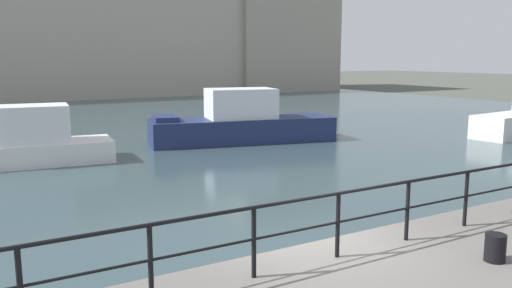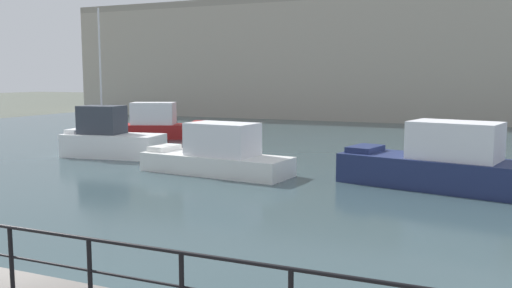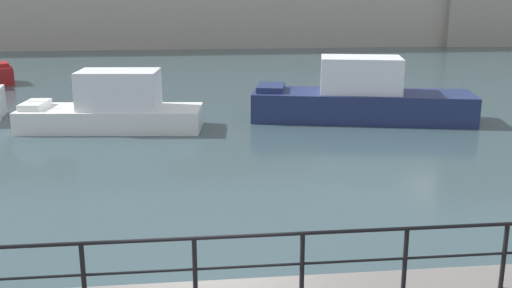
% 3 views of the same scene
% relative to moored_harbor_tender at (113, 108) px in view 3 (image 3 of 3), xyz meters
% --- Properties ---
extents(water_basin, '(80.00, 60.00, 0.01)m').
position_rel_moored_harbor_tender_xyz_m(water_basin, '(3.15, 15.34, -0.87)').
color(water_basin, '#33474C').
rests_on(water_basin, ground_plane).
extents(moored_harbor_tender, '(7.23, 3.02, 2.32)m').
position_rel_moored_harbor_tender_xyz_m(moored_harbor_tender, '(0.00, 0.00, 0.00)').
color(moored_harbor_tender, white).
rests_on(moored_harbor_tender, water_basin).
extents(moored_blue_motorboat, '(9.39, 4.41, 2.66)m').
position_rel_moored_harbor_tender_xyz_m(moored_blue_motorboat, '(10.07, 0.52, 0.09)').
color(moored_blue_motorboat, navy).
rests_on(moored_blue_motorboat, water_basin).
extents(quay_railing, '(20.11, 0.07, 1.08)m').
position_rel_moored_harbor_tender_xyz_m(quay_railing, '(2.22, -15.61, 0.85)').
color(quay_railing, black).
rests_on(quay_railing, quay_promenade).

